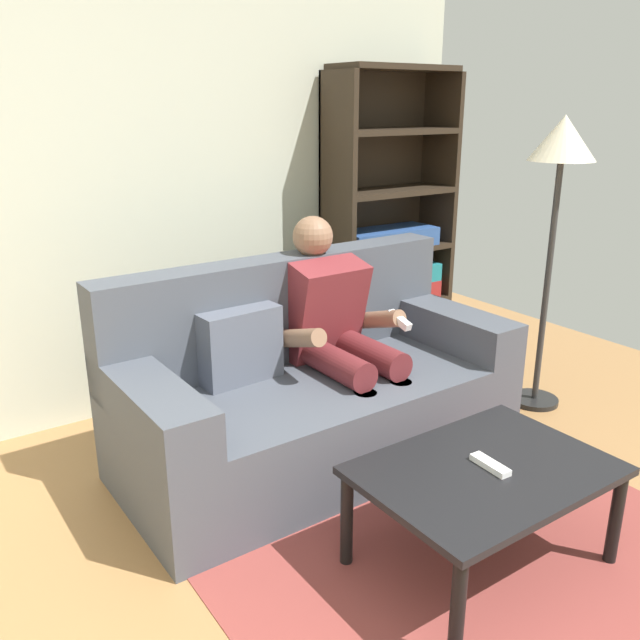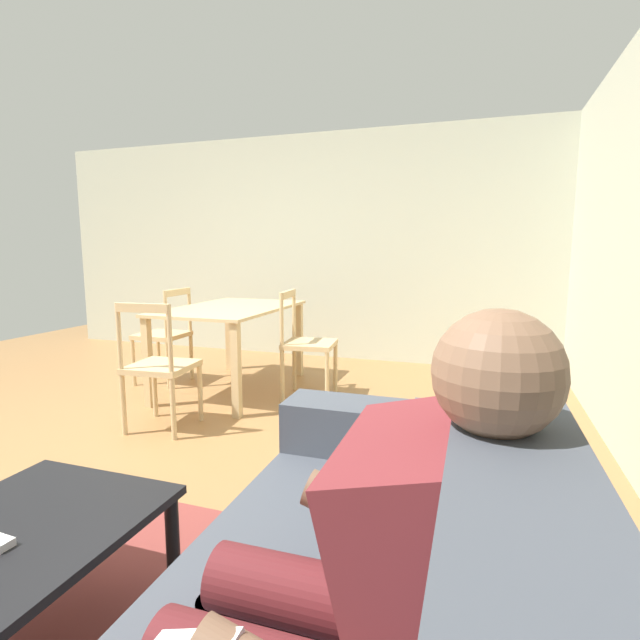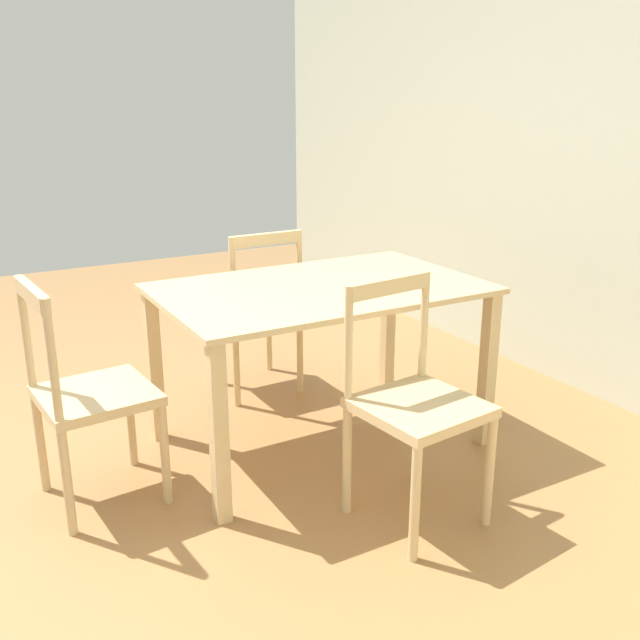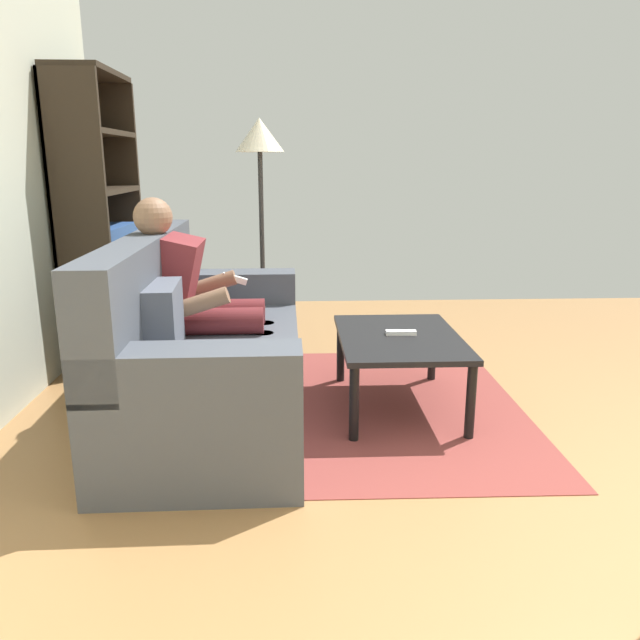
% 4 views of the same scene
% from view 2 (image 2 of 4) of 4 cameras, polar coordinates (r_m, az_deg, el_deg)
% --- Properties ---
extents(ground_plane, '(8.24, 8.24, 0.00)m').
position_cam_2_polar(ground_plane, '(3.44, -24.21, -14.09)').
color(ground_plane, '#9E7042').
extents(wall_side, '(0.12, 6.20, 2.58)m').
position_cam_2_polar(wall_side, '(5.85, -3.65, 8.56)').
color(wall_side, beige).
rests_on(wall_side, ground_plane).
extents(person_lounging, '(0.59, 0.90, 1.18)m').
position_cam_2_polar(person_lounging, '(1.05, 4.33, -30.35)').
color(person_lounging, maroon).
rests_on(person_lounging, ground_plane).
extents(dining_table, '(1.42, 0.90, 0.76)m').
position_cam_2_polar(dining_table, '(4.39, -10.47, 0.15)').
color(dining_table, '#D1B27F').
rests_on(dining_table, ground_plane).
extents(dining_chair_near_wall, '(0.46, 0.46, 0.92)m').
position_cam_2_polar(dining_chair_near_wall, '(4.12, -1.63, -2.86)').
color(dining_chair_near_wall, '#D1B27F').
rests_on(dining_chair_near_wall, ground_plane).
extents(dining_chair_facing_couch, '(0.45, 0.45, 0.92)m').
position_cam_2_polar(dining_chair_facing_couch, '(3.57, -18.50, -5.28)').
color(dining_chair_facing_couch, '#D1B27F').
rests_on(dining_chair_facing_couch, ground_plane).
extents(dining_chair_by_doorway, '(0.43, 0.43, 0.91)m').
position_cam_2_polar(dining_chair_by_doorway, '(4.81, -17.93, -1.73)').
color(dining_chair_by_doorway, '#D1B27F').
rests_on(dining_chair_by_doorway, ground_plane).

